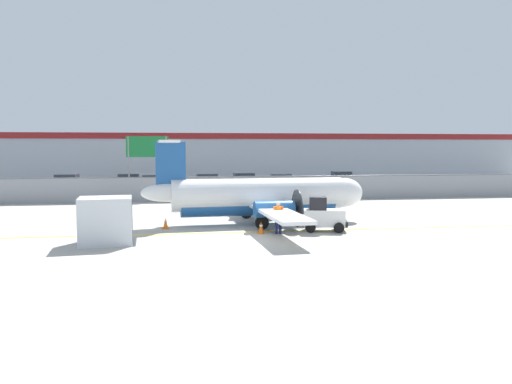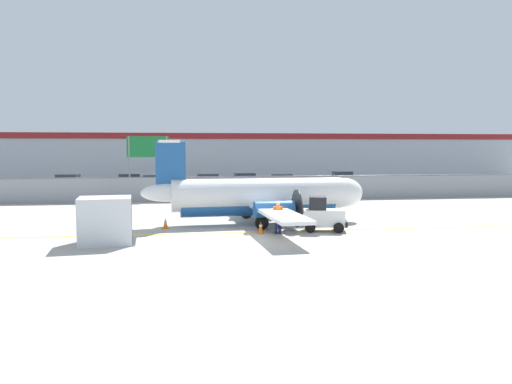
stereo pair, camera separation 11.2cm
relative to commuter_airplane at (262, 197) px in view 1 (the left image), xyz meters
name	(u,v)px [view 1 (the left image)]	position (x,y,z in m)	size (l,w,h in m)	color
ground_plane	(257,232)	(-0.78, -2.99, -1.60)	(140.00, 140.00, 0.01)	#ADA89E
perimeter_fence	(229,188)	(-0.78, 13.01, -0.49)	(98.00, 0.10, 2.10)	gray
parking_lot_strip	(220,189)	(-0.78, 24.51, -1.54)	(98.00, 17.00, 0.12)	#38383A
background_building	(210,156)	(-0.78, 43.00, 1.66)	(91.00, 8.10, 6.50)	#A8B2BC
commuter_airplane	(262,197)	(0.00, 0.00, 0.00)	(13.46, 16.07, 4.92)	white
baggage_tug	(323,215)	(2.84, -3.19, -0.75)	(2.52, 1.81, 1.88)	silver
ground_crew_worker	(278,216)	(0.27, -3.67, -0.65)	(0.55, 0.38, 1.70)	#191E4C
cargo_container	(106,221)	(-8.27, -5.21, -0.50)	(2.59, 2.23, 2.20)	silver
traffic_cone_near_left	(166,223)	(-5.65, -1.20, -1.29)	(0.36, 0.36, 0.64)	orange
traffic_cone_near_right	(261,228)	(-0.62, -3.48, -1.29)	(0.36, 0.36, 0.64)	orange
parked_car_0	(68,182)	(-16.78, 26.09, -0.71)	(4.37, 2.39, 1.58)	red
parked_car_1	(130,181)	(-10.40, 26.32, -0.71)	(4.24, 2.09, 1.58)	#B28C19
parked_car_2	(153,183)	(-7.74, 23.57, -0.71)	(4.38, 2.40, 1.58)	slate
parked_car_3	(206,181)	(-2.22, 25.17, -0.71)	(4.33, 2.28, 1.58)	gray
parked_car_4	(243,180)	(1.97, 26.25, -0.71)	(4.33, 2.28, 1.58)	red
parked_car_5	(282,181)	(5.91, 23.54, -0.71)	(4.32, 2.26, 1.58)	#19662D
parked_car_6	(328,184)	(9.56, 18.64, -0.71)	(4.35, 2.34, 1.58)	black
parked_car_7	(340,178)	(13.99, 28.35, -0.71)	(4.28, 2.18, 1.58)	navy
highway_sign	(147,152)	(-7.69, 14.98, 2.54)	(3.60, 0.14, 5.50)	slate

